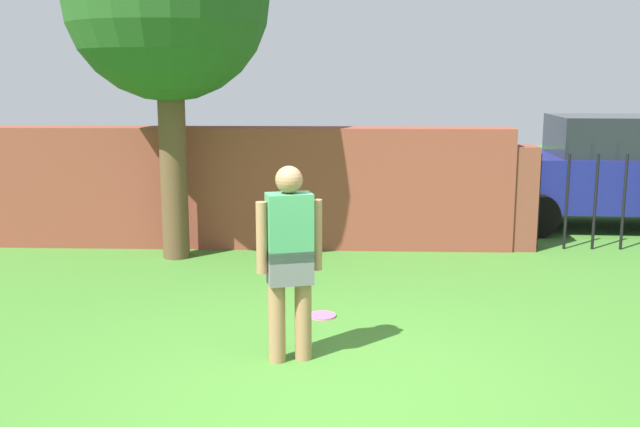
% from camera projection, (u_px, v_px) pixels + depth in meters
% --- Properties ---
extents(ground_plane, '(40.00, 40.00, 0.00)m').
position_uv_depth(ground_plane, '(336.00, 390.00, 5.50)').
color(ground_plane, '#3D7528').
extents(brick_wall, '(7.53, 0.50, 1.64)m').
position_uv_depth(brick_wall, '(233.00, 187.00, 10.00)').
color(brick_wall, brown).
rests_on(brick_wall, ground).
extents(tree, '(2.51, 2.51, 4.51)m').
position_uv_depth(tree, '(167.00, 1.00, 8.92)').
color(tree, brown).
rests_on(tree, ground).
extents(person, '(0.52, 0.31, 1.62)m').
position_uv_depth(person, '(290.00, 255.00, 5.91)').
color(person, '#9E704C').
rests_on(person, ground).
extents(fence_gate, '(2.88, 0.44, 1.40)m').
position_uv_depth(fence_gate, '(610.00, 199.00, 9.82)').
color(fence_gate, brown).
rests_on(fence_gate, ground).
extents(car, '(4.26, 2.05, 1.72)m').
position_uv_depth(car, '(618.00, 172.00, 11.28)').
color(car, navy).
rests_on(car, ground).
extents(frisbee_pink, '(0.27, 0.27, 0.02)m').
position_uv_depth(frisbee_pink, '(322.00, 315.00, 7.17)').
color(frisbee_pink, pink).
rests_on(frisbee_pink, ground).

